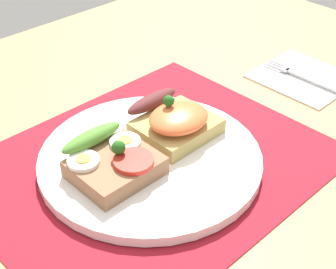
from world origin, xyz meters
The scene contains 7 objects.
ground_plane centered at (0.00, 0.00, -1.60)cm, with size 120.00×90.00×3.20cm, color tan.
placemat centered at (0.00, 0.00, 0.15)cm, with size 41.43×33.82×0.30cm, color maroon.
plate centered at (0.00, 0.00, 0.94)cm, with size 26.99×26.99×1.28cm, color white.
sandwich_egg_tomato centered at (-5.25, 0.41, 3.16)cm, with size 9.34×9.52×4.37cm.
sandwich_salmon centered at (5.12, 1.14, 3.63)cm, with size 9.63×9.69×5.71cm.
napkin centered at (31.64, -0.86, 0.30)cm, with size 12.79×13.79×0.60cm, color white.
fork centered at (30.92, -0.42, 0.76)cm, with size 1.62×12.73×0.32cm.
Camera 1 is at (-31.87, -36.02, 39.25)cm, focal length 54.18 mm.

